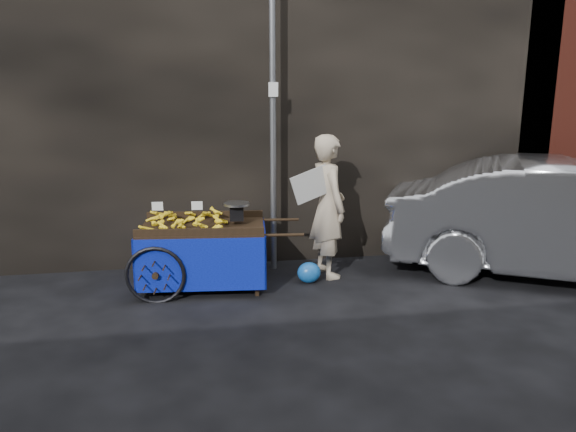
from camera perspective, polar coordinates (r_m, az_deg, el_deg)
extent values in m
plane|color=black|center=(6.51, -2.40, -9.10)|extent=(80.00, 80.00, 0.00)
cube|color=black|center=(8.56, -11.76, 13.24)|extent=(11.00, 2.00, 5.00)
cube|color=#591E14|center=(10.60, 26.99, 12.09)|extent=(3.00, 2.00, 5.00)
cylinder|color=slate|center=(7.35, -1.55, 9.61)|extent=(0.08, 0.08, 4.00)
cube|color=white|center=(7.29, -1.51, 12.73)|extent=(0.12, 0.02, 0.18)
cube|color=black|center=(6.95, -8.68, -1.25)|extent=(1.58, 1.08, 0.06)
cube|color=black|center=(7.36, -8.42, 0.12)|extent=(1.49, 0.19, 0.09)
cube|color=black|center=(6.51, -9.00, -1.67)|extent=(1.49, 0.19, 0.09)
cube|color=black|center=(6.67, -3.20, -5.08)|extent=(0.05, 0.05, 0.75)
cube|color=black|center=(7.39, -3.28, -3.24)|extent=(0.05, 0.05, 0.75)
cylinder|color=black|center=(6.58, -0.39, -1.94)|extent=(0.47, 0.09, 0.04)
cylinder|color=black|center=(7.30, -0.75, -0.38)|extent=(0.47, 0.09, 0.04)
torus|color=black|center=(6.66, -13.33, -5.91)|extent=(0.70, 0.12, 0.70)
torus|color=black|center=(7.61, -12.13, -3.39)|extent=(0.70, 0.12, 0.70)
cylinder|color=black|center=(7.13, -12.69, -4.57)|extent=(0.16, 1.05, 0.05)
cube|color=#07108C|center=(6.59, -8.91, -4.97)|extent=(1.53, 0.18, 0.64)
cube|color=#07108C|center=(7.49, -8.30, -2.67)|extent=(1.53, 0.18, 0.64)
cube|color=#07108C|center=(7.14, -14.66, -3.79)|extent=(0.12, 0.97, 0.64)
cube|color=#07108C|center=(7.01, -2.40, -3.66)|extent=(0.12, 0.97, 0.64)
cube|color=black|center=(6.93, -5.23, 0.17)|extent=(0.18, 0.15, 0.15)
cylinder|color=silver|center=(6.91, -5.25, 1.23)|extent=(0.35, 0.35, 0.03)
cube|color=white|center=(6.84, -13.13, 0.97)|extent=(0.13, 0.02, 0.10)
cube|color=white|center=(6.78, -9.23, 1.05)|extent=(0.13, 0.02, 0.10)
imported|color=tan|center=(7.26, 4.08, 0.99)|extent=(0.57, 0.75, 1.86)
cube|color=silver|center=(7.00, 2.42, 3.21)|extent=(0.58, 0.13, 0.50)
ellipsoid|color=#1657AB|center=(7.17, 2.14, -5.76)|extent=(0.30, 0.24, 0.27)
imported|color=silver|center=(8.03, 26.90, -0.48)|extent=(4.83, 3.59, 1.52)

